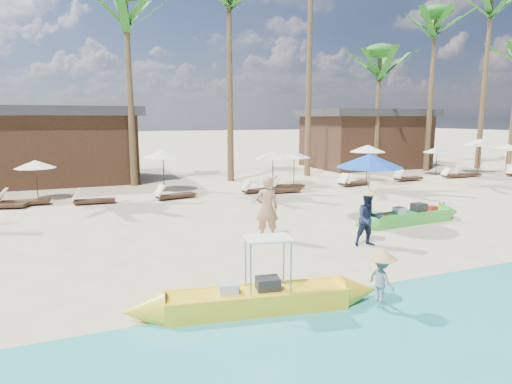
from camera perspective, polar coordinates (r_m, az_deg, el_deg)
name	(u,v)px	position (r m, az deg, el deg)	size (l,w,h in m)	color
ground	(317,253)	(11.94, 8.17, -8.09)	(240.00, 240.00, 0.00)	beige
wet_sand_strip	(467,340)	(8.32, 26.34, -17.24)	(240.00, 4.50, 0.01)	tan
green_canoe	(409,217)	(15.96, 19.76, -3.15)	(5.40, 0.93, 0.69)	green
yellow_canoe	(257,299)	(8.41, 0.07, -14.10)	(5.53, 1.27, 1.44)	yellow
tourist	(267,208)	(12.86, 1.47, -2.20)	(0.71, 0.47, 1.95)	tan
vendor_green	(368,219)	(12.70, 14.77, -3.53)	(0.77, 0.60, 1.58)	#16213D
vendor_yellow	(382,279)	(8.59, 16.40, -11.07)	(0.60, 0.34, 0.92)	gray
blue_umbrella	(370,161)	(14.99, 14.92, 4.05)	(2.29, 2.29, 2.47)	#99999E
lounger_3_right	(0,204)	(20.32, -30.94, -1.39)	(1.85, 0.94, 0.60)	#3D2619
resort_parasol_4	(35,164)	(21.46, -27.37, 3.31)	(1.76, 1.76, 1.81)	#3D2619
lounger_4_left	(21,201)	(20.57, -28.86, -1.01)	(2.03, 0.72, 0.68)	#3D2619
lounger_4_right	(91,200)	(19.71, -21.11, -0.95)	(1.80, 0.67, 0.60)	#3D2619
resort_parasol_5	(163,154)	(21.86, -12.30, 5.02)	(2.06, 2.06, 2.13)	#3D2619
lounger_5_left	(173,195)	(19.91, -10.99, -0.33)	(1.96, 0.99, 0.64)	#3D2619
resort_parasol_6	(273,155)	(22.32, 2.27, 4.98)	(1.92, 1.92, 1.98)	#3D2619
lounger_6_left	(256,189)	(21.14, -0.07, 0.36)	(1.72, 0.83, 0.56)	#3D2619
lounger_6_right	(282,189)	(21.15, 3.45, 0.37)	(1.72, 0.62, 0.58)	#3D2619
resort_parasol_7	(294,155)	(23.81, 5.11, 5.00)	(1.81, 1.81, 1.86)	#3D2619
lounger_7_left	(286,185)	(22.38, 4.03, 0.90)	(1.77, 0.55, 0.60)	#3D2619
lounger_7_right	(354,182)	(24.08, 12.97, 1.32)	(1.90, 1.08, 0.62)	#3D2619
resort_parasol_8	(368,148)	(25.83, 14.66, 5.64)	(2.07, 2.07, 2.14)	#3D2619
lounger_8_left	(352,182)	(23.92, 12.72, 1.29)	(1.94, 0.81, 0.64)	#3D2619
resort_parasol_9	(437,150)	(30.03, 23.03, 5.20)	(1.78, 1.78, 1.83)	#3D2619
lounger_9_left	(407,177)	(26.75, 19.45, 1.84)	(1.89, 0.67, 0.63)	#3D2619
lounger_9_right	(453,175)	(29.22, 24.83, 2.08)	(1.72, 0.72, 0.57)	#3D2619
resort_parasol_10	(480,142)	(32.23, 27.70, 5.89)	(2.24, 2.24, 2.31)	#3D2619
lounger_10_left	(465,174)	(30.14, 26.14, 2.20)	(1.81, 0.93, 0.59)	#3D2619
resort_parasol_11	(508,147)	(33.23, 30.55, 5.19)	(1.91, 1.91, 1.96)	#3D2619
palm_3	(127,22)	(24.72, -16.88, 20.89)	(2.08, 2.08, 10.52)	brown
palm_4	(229,12)	(25.77, -3.61, 22.78)	(2.08, 2.08, 11.70)	brown
palm_6	(380,67)	(30.80, 16.17, 15.75)	(2.08, 2.08, 8.51)	brown
palm_7	(435,38)	(32.83, 22.73, 18.42)	(2.08, 2.08, 11.08)	brown
palm_8	(490,24)	(36.01, 28.71, 19.08)	(2.08, 2.08, 12.70)	brown
pavilion_west	(43,144)	(27.47, -26.54, 5.72)	(10.80, 6.60, 4.30)	#3D2619
pavilion_east	(364,138)	(33.73, 14.24, 7.01)	(8.80, 6.60, 4.30)	#3D2619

